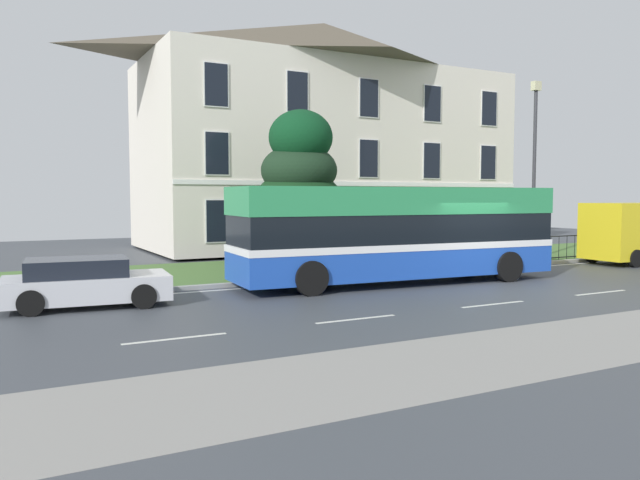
% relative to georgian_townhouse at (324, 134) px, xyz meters
% --- Properties ---
extents(ground_plane, '(60.00, 56.00, 0.18)m').
position_rel_georgian_townhouse_xyz_m(ground_plane, '(-2.78, -14.75, -6.00)').
color(ground_plane, '#40454B').
extents(georgian_townhouse, '(18.97, 8.90, 11.66)m').
position_rel_georgian_townhouse_xyz_m(georgian_townhouse, '(0.00, 0.00, 0.00)').
color(georgian_townhouse, silver).
rests_on(georgian_townhouse, ground_plane).
extents(iron_verge_railing, '(12.13, 0.04, 0.97)m').
position_rel_georgian_townhouse_xyz_m(iron_verge_railing, '(0.00, -11.58, -5.37)').
color(iron_verge_railing, black).
rests_on(iron_verge_railing, ground_plane).
extents(evergreen_tree, '(3.91, 3.72, 5.87)m').
position_rel_georgian_townhouse_xyz_m(evergreen_tree, '(-5.50, -8.00, -3.42)').
color(evergreen_tree, '#423328').
rests_on(evergreen_tree, ground_plane).
extents(single_decker_bus, '(10.46, 3.10, 2.97)m').
position_rel_georgian_townhouse_xyz_m(single_decker_bus, '(-4.72, -13.52, -4.42)').
color(single_decker_bus, blue).
rests_on(single_decker_bus, ground_plane).
extents(white_panel_van, '(4.89, 2.33, 2.43)m').
position_rel_georgian_townhouse_xyz_m(white_panel_van, '(7.08, -13.31, -4.74)').
color(white_panel_van, yellow).
rests_on(white_panel_van, ground_plane).
extents(parked_hatchback_01, '(3.99, 2.15, 1.19)m').
position_rel_georgian_townhouse_xyz_m(parked_hatchback_01, '(-13.83, -13.35, -5.40)').
color(parked_hatchback_01, silver).
rests_on(parked_hatchback_01, ground_plane).
extents(street_lamp_post, '(0.36, 0.24, 7.16)m').
position_rel_georgian_townhouse_xyz_m(street_lamp_post, '(3.65, -11.11, -1.79)').
color(street_lamp_post, '#333338').
rests_on(street_lamp_post, ground_plane).
extents(litter_bin, '(0.50, 0.50, 1.04)m').
position_rel_georgian_townhouse_xyz_m(litter_bin, '(-2.42, -10.67, -5.34)').
color(litter_bin, '#4C4742').
rests_on(litter_bin, ground_plane).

